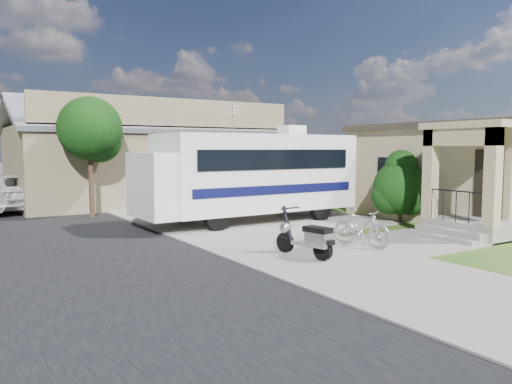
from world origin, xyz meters
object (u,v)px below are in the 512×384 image
motorhome (250,173)px  scooter (307,238)px  pickup_truck (8,192)px  shrub (400,185)px  bicycle (361,230)px  garden_hose (429,232)px

motorhome → scooter: 6.18m
motorhome → pickup_truck: 10.89m
shrub → pickup_truck: size_ratio=0.46×
shrub → pickup_truck: (-11.43, 11.15, -0.54)m
shrub → scooter: size_ratio=1.47×
bicycle → garden_hose: 3.24m
motorhome → pickup_truck: motorhome is taller
bicycle → garden_hose: (3.19, 0.40, -0.40)m
motorhome → bicycle: (0.00, -5.52, -1.25)m
pickup_truck → garden_hose: pickup_truck is taller
shrub → garden_hose: size_ratio=5.63×
shrub → motorhome: bearing=148.8°
garden_hose → pickup_truck: bearing=126.7°
shrub → scooter: (-6.51, -2.98, -0.81)m
scooter → pickup_truck: bearing=100.0°
pickup_truck → motorhome: bearing=121.8°
bicycle → pickup_truck: (-6.88, 13.91, 0.28)m
motorhome → bicycle: bearing=-91.3°
motorhome → bicycle: motorhome is taller
bicycle → scooter: bearing=169.0°
scooter → shrub: bearing=15.4°
motorhome → garden_hose: motorhome is taller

